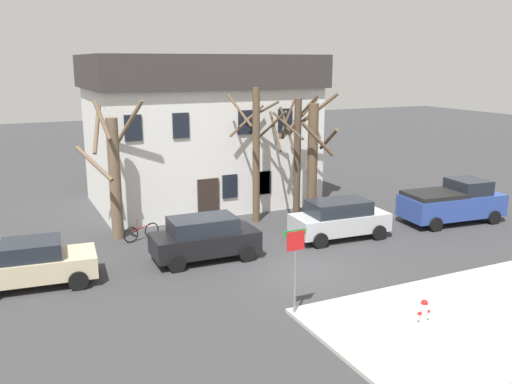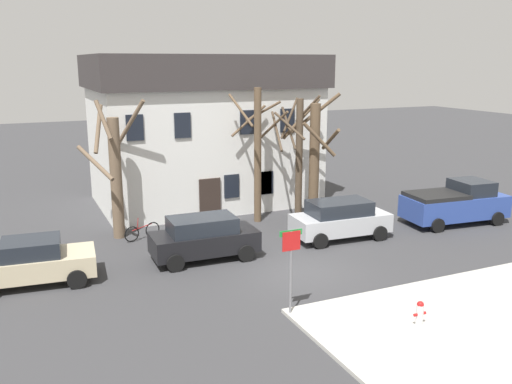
{
  "view_description": "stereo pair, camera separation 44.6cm",
  "coord_description": "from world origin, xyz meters",
  "px_view_note": "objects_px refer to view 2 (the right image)",
  "views": [
    {
      "loc": [
        -9.98,
        -16.96,
        7.77
      ],
      "look_at": [
        -0.32,
        3.44,
        2.39
      ],
      "focal_mm": 38.57,
      "sensor_mm": 36.0,
      "label": 1
    },
    {
      "loc": [
        -9.58,
        -17.14,
        7.77
      ],
      "look_at": [
        -0.32,
        3.44,
        2.39
      ],
      "focal_mm": 38.57,
      "sensor_mm": 36.0,
      "label": 2
    }
  ],
  "objects_px": {
    "bicycle_leaning": "(142,232)",
    "tree_bare_mid": "(258,150)",
    "tree_bare_near": "(115,171)",
    "car_silver_wagon": "(340,219)",
    "building_main": "(203,129)",
    "car_black_wagon": "(204,237)",
    "fire_hydrant": "(420,313)",
    "street_sign_pole": "(291,257)",
    "tree_bare_end": "(314,156)",
    "pickup_truck_blue": "(456,203)",
    "tree_bare_far": "(297,153)",
    "car_beige_sedan": "(32,262)"
  },
  "relations": [
    {
      "from": "bicycle_leaning",
      "to": "tree_bare_mid",
      "type": "bearing_deg",
      "value": 5.66
    },
    {
      "from": "tree_bare_near",
      "to": "car_silver_wagon",
      "type": "bearing_deg",
      "value": -25.19
    },
    {
      "from": "building_main",
      "to": "car_black_wagon",
      "type": "bearing_deg",
      "value": -109.18
    },
    {
      "from": "tree_bare_near",
      "to": "fire_hydrant",
      "type": "relative_size",
      "value": 8.22
    },
    {
      "from": "car_black_wagon",
      "to": "street_sign_pole",
      "type": "xyz_separation_m",
      "value": [
        0.78,
        -5.96,
        1.06
      ]
    },
    {
      "from": "tree_bare_end",
      "to": "bicycle_leaning",
      "type": "distance_m",
      "value": 9.14
    },
    {
      "from": "car_silver_wagon",
      "to": "pickup_truck_blue",
      "type": "distance_m",
      "value": 6.5
    },
    {
      "from": "car_silver_wagon",
      "to": "tree_bare_near",
      "type": "bearing_deg",
      "value": 154.81
    },
    {
      "from": "car_black_wagon",
      "to": "tree_bare_end",
      "type": "bearing_deg",
      "value": 25.65
    },
    {
      "from": "tree_bare_end",
      "to": "car_silver_wagon",
      "type": "height_order",
      "value": "tree_bare_end"
    },
    {
      "from": "tree_bare_end",
      "to": "bicycle_leaning",
      "type": "xyz_separation_m",
      "value": [
        -8.68,
        0.14,
        -2.84
      ]
    },
    {
      "from": "tree_bare_near",
      "to": "bicycle_leaning",
      "type": "distance_m",
      "value": 2.94
    },
    {
      "from": "car_silver_wagon",
      "to": "bicycle_leaning",
      "type": "relative_size",
      "value": 2.62
    },
    {
      "from": "car_silver_wagon",
      "to": "pickup_truck_blue",
      "type": "bearing_deg",
      "value": -2.13
    },
    {
      "from": "tree_bare_mid",
      "to": "tree_bare_far",
      "type": "relative_size",
      "value": 1.06
    },
    {
      "from": "fire_hydrant",
      "to": "car_beige_sedan",
      "type": "bearing_deg",
      "value": 140.96
    },
    {
      "from": "tree_bare_mid",
      "to": "fire_hydrant",
      "type": "xyz_separation_m",
      "value": [
        -0.3,
        -12.34,
        -3.05
      ]
    },
    {
      "from": "tree_bare_far",
      "to": "car_silver_wagon",
      "type": "distance_m",
      "value": 4.44
    },
    {
      "from": "tree_bare_mid",
      "to": "tree_bare_end",
      "type": "distance_m",
      "value": 2.88
    },
    {
      "from": "tree_bare_mid",
      "to": "bicycle_leaning",
      "type": "bearing_deg",
      "value": -174.34
    },
    {
      "from": "bicycle_leaning",
      "to": "tree_bare_far",
      "type": "bearing_deg",
      "value": 1.65
    },
    {
      "from": "car_beige_sedan",
      "to": "fire_hydrant",
      "type": "height_order",
      "value": "car_beige_sedan"
    },
    {
      "from": "car_silver_wagon",
      "to": "pickup_truck_blue",
      "type": "height_order",
      "value": "pickup_truck_blue"
    },
    {
      "from": "car_silver_wagon",
      "to": "street_sign_pole",
      "type": "xyz_separation_m",
      "value": [
        -5.64,
        -5.97,
        1.06
      ]
    },
    {
      "from": "tree_bare_mid",
      "to": "street_sign_pole",
      "type": "height_order",
      "value": "tree_bare_mid"
    },
    {
      "from": "building_main",
      "to": "tree_bare_near",
      "type": "bearing_deg",
      "value": -140.51
    },
    {
      "from": "building_main",
      "to": "bicycle_leaning",
      "type": "distance_m",
      "value": 8.25
    },
    {
      "from": "tree_bare_near",
      "to": "car_black_wagon",
      "type": "distance_m",
      "value": 5.45
    },
    {
      "from": "tree_bare_end",
      "to": "fire_hydrant",
      "type": "bearing_deg",
      "value": -104.78
    },
    {
      "from": "tree_bare_end",
      "to": "tree_bare_far",
      "type": "bearing_deg",
      "value": 154.45
    },
    {
      "from": "pickup_truck_blue",
      "to": "car_black_wagon",
      "type": "bearing_deg",
      "value": 178.98
    },
    {
      "from": "tree_bare_far",
      "to": "car_silver_wagon",
      "type": "xyz_separation_m",
      "value": [
        0.22,
        -3.7,
        -2.44
      ]
    },
    {
      "from": "tree_bare_mid",
      "to": "tree_bare_end",
      "type": "height_order",
      "value": "tree_bare_mid"
    },
    {
      "from": "car_silver_wagon",
      "to": "bicycle_leaning",
      "type": "distance_m",
      "value": 8.86
    },
    {
      "from": "car_silver_wagon",
      "to": "street_sign_pole",
      "type": "height_order",
      "value": "street_sign_pole"
    },
    {
      "from": "street_sign_pole",
      "to": "bicycle_leaning",
      "type": "bearing_deg",
      "value": 104.75
    },
    {
      "from": "tree_bare_mid",
      "to": "fire_hydrant",
      "type": "height_order",
      "value": "tree_bare_mid"
    },
    {
      "from": "tree_bare_end",
      "to": "fire_hydrant",
      "type": "height_order",
      "value": "tree_bare_end"
    },
    {
      "from": "building_main",
      "to": "car_silver_wagon",
      "type": "bearing_deg",
      "value": -69.93
    },
    {
      "from": "building_main",
      "to": "tree_bare_far",
      "type": "height_order",
      "value": "building_main"
    },
    {
      "from": "tree_bare_far",
      "to": "tree_bare_mid",
      "type": "bearing_deg",
      "value": 169.78
    },
    {
      "from": "street_sign_pole",
      "to": "car_black_wagon",
      "type": "bearing_deg",
      "value": 97.43
    },
    {
      "from": "tree_bare_near",
      "to": "tree_bare_end",
      "type": "distance_m",
      "value": 9.64
    },
    {
      "from": "bicycle_leaning",
      "to": "tree_bare_near",
      "type": "bearing_deg",
      "value": 139.64
    },
    {
      "from": "tree_bare_near",
      "to": "bicycle_leaning",
      "type": "relative_size",
      "value": 3.64
    },
    {
      "from": "tree_bare_mid",
      "to": "fire_hydrant",
      "type": "bearing_deg",
      "value": -91.39
    },
    {
      "from": "car_beige_sedan",
      "to": "fire_hydrant",
      "type": "bearing_deg",
      "value": -39.04
    },
    {
      "from": "building_main",
      "to": "car_black_wagon",
      "type": "relative_size",
      "value": 2.8
    },
    {
      "from": "building_main",
      "to": "tree_bare_end",
      "type": "relative_size",
      "value": 1.91
    },
    {
      "from": "tree_bare_mid",
      "to": "fire_hydrant",
      "type": "relative_size",
      "value": 8.74
    }
  ]
}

